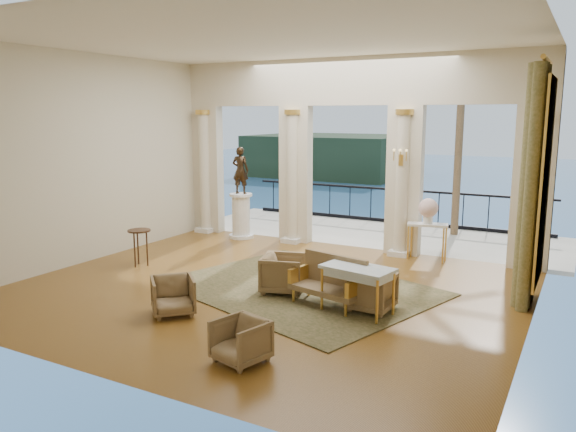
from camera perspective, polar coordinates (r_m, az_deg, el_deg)
The scene contains 23 objects.
floor at distance 10.49m, azimuth -2.29°, elevation -7.48°, with size 9.00×9.00×0.00m, color #51300B.
room_walls at distance 9.05m, azimuth -6.08°, elevation 8.19°, with size 9.00×9.00×9.00m.
arcade at distance 13.43m, azimuth 6.08°, elevation 7.62°, with size 9.00×0.56×4.50m.
terrace at distance 15.60m, azimuth 8.68°, elevation -1.83°, with size 10.00×3.60×0.10m, color #A49B88.
balustrade at distance 17.01m, azimuth 10.56°, elevation 0.69°, with size 9.00×0.06×1.03m.
palm_tree at distance 15.51m, azimuth 17.30°, elevation 13.15°, with size 2.00×2.00×4.50m.
headland at distance 86.29m, azimuth 4.44°, elevation 6.20°, with size 22.00×18.00×6.00m, color black.
sea at distance 69.38m, azimuth 24.02°, elevation 1.82°, with size 160.00×160.00×0.00m, color #1C5585.
curtain at distance 10.18m, azimuth 23.57°, elevation 2.76°, with size 0.33×1.40×4.09m.
window_frame at distance 10.15m, azimuth 24.65°, elevation 3.13°, with size 0.04×1.60×3.40m, color gold.
wall_sconce at distance 12.68m, azimuth 11.38°, elevation 5.70°, with size 0.30×0.11×0.33m.
rug at distance 10.55m, azimuth 1.23°, elevation -7.31°, with size 4.61×3.59×0.02m, color #2D3518.
armchair_a at distance 9.34m, azimuth -11.61°, elevation -7.76°, with size 0.66×0.62×0.68m, color #43391F.
armchair_b at distance 7.51m, azimuth -4.85°, elevation -12.33°, with size 0.62×0.58×0.64m, color #43391F.
armchair_c at distance 9.39m, azimuth 8.42°, elevation -7.46°, with size 0.69×0.65×0.71m, color #43391F.
armchair_d at distance 10.23m, azimuth -0.43°, elevation -5.69°, with size 0.75×0.70×0.77m, color #43391F.
settee at distance 9.57m, azimuth 4.27°, elevation -6.61°, with size 1.38×0.82×0.85m.
game_table at distance 9.16m, azimuth 7.09°, elevation -5.63°, with size 1.23×0.82×0.78m.
pedestal at distance 14.69m, azimuth -4.78°, elevation -0.06°, with size 0.64×0.64×1.17m.
statue at distance 14.52m, azimuth -4.86°, elevation 4.65°, with size 0.44×0.29×1.21m, color black.
console_table at distance 12.76m, azimuth 13.98°, elevation -1.37°, with size 0.93×0.55×0.83m.
urn at distance 12.67m, azimuth 14.07°, elevation 0.67°, with size 0.42×0.42×0.56m.
side_table at distance 12.34m, azimuth -14.88°, elevation -1.87°, with size 0.48×0.48×0.78m.
Camera 1 is at (5.13, -8.57, 3.21)m, focal length 35.00 mm.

